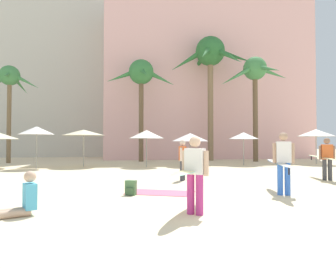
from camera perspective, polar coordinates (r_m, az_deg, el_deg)
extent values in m
plane|color=beige|center=(6.76, 10.72, -14.31)|extent=(120.00, 120.00, 0.00)
cube|color=beige|center=(34.35, 5.79, 8.92)|extent=(19.96, 11.68, 15.46)
cube|color=beige|center=(41.60, -18.77, 19.47)|extent=(14.59, 9.09, 32.71)
cylinder|color=#896B4C|center=(26.50, 7.85, 5.31)|extent=(0.47, 0.47, 9.31)
sphere|color=#2D6B33|center=(27.44, 7.81, 15.00)|extent=(2.48, 2.48, 2.48)
cone|color=#2D6B33|center=(27.91, 12.19, 13.86)|extent=(3.19, 0.70, 1.35)
cone|color=#2D6B33|center=(29.24, 9.11, 12.93)|extent=(2.24, 2.90, 1.53)
cone|color=#2D6B33|center=(28.78, 5.47, 12.53)|extent=(1.49, 2.98, 2.09)
cone|color=#2D6B33|center=(27.07, 3.58, 13.43)|extent=(3.01, 1.06, 2.10)
cone|color=#2D6B33|center=(25.34, 6.98, 14.74)|extent=(1.87, 2.96, 1.91)
cone|color=#2D6B33|center=(25.96, 11.06, 14.11)|extent=(1.95, 2.84, 2.10)
cylinder|color=brown|center=(25.83, -27.29, 2.55)|extent=(0.31, 0.31, 6.53)
sphere|color=#428447|center=(26.25, -27.20, 9.67)|extent=(1.48, 1.48, 1.48)
cone|color=#428447|center=(25.64, -24.64, 8.83)|extent=(1.97, 0.59, 1.24)
cone|color=#428447|center=(27.13, -25.59, 8.17)|extent=(0.95, 1.91, 1.32)
cone|color=#428447|center=(24.89, -27.68, 9.68)|extent=(0.67, 2.07, 0.83)
cylinder|color=brown|center=(24.87, -4.98, 3.32)|extent=(0.38, 0.38, 7.21)
sphere|color=#387A3D|center=(25.43, -4.96, 11.44)|extent=(2.00, 2.00, 2.00)
cone|color=#387A3D|center=(25.22, -1.36, 10.30)|extent=(2.38, 0.82, 1.46)
cone|color=#387A3D|center=(26.96, -5.45, 9.96)|extent=(0.60, 2.44, 1.09)
cone|color=#387A3D|center=(25.28, -8.68, 10.51)|extent=(2.39, 0.44, 1.29)
cone|color=#387A3D|center=(23.78, -4.40, 11.31)|extent=(0.61, 2.42, 1.25)
cylinder|color=brown|center=(25.78, 15.82, 3.52)|extent=(0.39, 0.39, 7.49)
sphere|color=#428447|center=(26.37, 15.76, 11.65)|extent=(1.87, 1.87, 1.87)
cone|color=#428447|center=(27.16, 18.88, 10.58)|extent=(2.55, 0.63, 1.05)
cone|color=#428447|center=(27.84, 15.60, 9.88)|extent=(1.30, 2.43, 1.38)
cone|color=#428447|center=(26.40, 12.27, 10.36)|extent=(2.32, 1.52, 1.49)
cone|color=#428447|center=(25.03, 13.58, 10.93)|extent=(2.30, 1.50, 1.57)
cone|color=#428447|center=(25.02, 18.10, 11.46)|extent=(0.94, 2.54, 1.18)
cylinder|color=gray|center=(19.35, -23.12, -2.23)|extent=(0.06, 0.06, 2.44)
cone|color=white|center=(19.36, -23.09, 0.69)|extent=(2.01, 2.01, 0.46)
cylinder|color=gray|center=(21.29, 13.79, -2.57)|extent=(0.06, 0.06, 2.20)
cone|color=white|center=(21.29, 13.77, -0.21)|extent=(2.00, 2.00, 0.45)
cylinder|color=gray|center=(19.20, -4.00, -2.59)|extent=(0.06, 0.06, 2.29)
cone|color=white|center=(19.20, -3.99, 0.05)|extent=(2.18, 2.18, 0.52)
cylinder|color=gray|center=(23.79, 25.67, -2.06)|extent=(0.06, 0.06, 2.44)
cone|color=white|center=(23.80, 25.64, 0.29)|extent=(2.50, 2.50, 0.49)
cylinder|color=gray|center=(19.80, 4.10, -2.81)|extent=(0.06, 0.06, 2.11)
cone|color=white|center=(19.80, 4.09, -0.50)|extent=(2.36, 2.36, 0.52)
cylinder|color=gray|center=(20.01, -15.33, -2.45)|extent=(0.06, 0.06, 2.32)
cone|color=beige|center=(20.01, -15.31, 0.36)|extent=(2.63, 2.63, 0.36)
cube|color=#EF6684|center=(9.38, -1.44, -10.68)|extent=(2.21, 1.71, 0.01)
cube|color=#4A7044|center=(9.03, -6.87, -9.73)|extent=(0.35, 0.29, 0.42)
cube|color=#3B5A36|center=(8.93, -7.17, -10.36)|extent=(0.22, 0.14, 0.18)
cylinder|color=#3D3D42|center=(13.93, 27.73, -5.80)|extent=(0.21, 0.21, 0.84)
cylinder|color=#3D3D42|center=(13.88, 26.92, -5.82)|extent=(0.21, 0.21, 0.84)
cube|color=orange|center=(13.87, 27.29, -2.86)|extent=(0.45, 0.36, 0.59)
sphere|color=#936B51|center=(13.86, 27.27, -1.06)|extent=(0.31, 0.31, 0.24)
cylinder|color=#936B51|center=(13.93, 28.30, -2.98)|extent=(0.13, 0.13, 0.56)
cylinder|color=#936B51|center=(13.81, 26.28, -3.02)|extent=(0.13, 0.13, 0.56)
ellipsoid|color=beige|center=(14.12, 26.58, -3.80)|extent=(1.10, 3.11, 0.12)
ellipsoid|color=teal|center=(14.12, 26.58, -3.80)|extent=(1.13, 3.13, 0.10)
cube|color=black|center=(15.31, 24.94, -3.95)|extent=(0.04, 0.10, 0.18)
cylinder|color=blue|center=(9.52, 19.99, -7.69)|extent=(0.21, 0.21, 0.93)
cylinder|color=blue|center=(9.54, 21.19, -7.66)|extent=(0.21, 0.21, 0.93)
cube|color=white|center=(9.48, 20.55, -3.06)|extent=(0.45, 0.35, 0.61)
sphere|color=tan|center=(9.47, 20.52, -0.37)|extent=(0.31, 0.31, 0.24)
cylinder|color=tan|center=(9.45, 19.05, -3.28)|extent=(0.13, 0.13, 0.58)
cylinder|color=tan|center=(9.51, 22.05, -3.24)|extent=(0.13, 0.13, 0.58)
ellipsoid|color=white|center=(9.75, 19.70, -4.96)|extent=(1.07, 2.87, 0.12)
ellipsoid|color=#245E95|center=(9.75, 19.70, -4.96)|extent=(1.09, 2.89, 0.09)
cube|color=black|center=(8.64, 21.42, -6.35)|extent=(0.04, 0.10, 0.18)
cylinder|color=#B7337F|center=(6.56, 5.84, -10.99)|extent=(0.22, 0.22, 0.84)
cylinder|color=#B7337F|center=(6.63, 4.21, -10.89)|extent=(0.22, 0.22, 0.84)
cube|color=white|center=(6.52, 5.01, -4.93)|extent=(0.45, 0.42, 0.54)
sphere|color=#D1A889|center=(6.51, 5.00, -1.32)|extent=(0.34, 0.34, 0.24)
cylinder|color=#D1A889|center=(6.43, 7.07, -5.30)|extent=(0.14, 0.14, 0.52)
cylinder|color=#D1A889|center=(6.62, 3.00, -5.20)|extent=(0.14, 0.14, 0.52)
ellipsoid|color=beige|center=(6.82, 4.40, -6.56)|extent=(1.64, 2.58, 0.07)
ellipsoid|color=#28CFCF|center=(6.82, 4.40, -6.56)|extent=(1.67, 2.60, 0.04)
cube|color=black|center=(7.89, 6.55, -6.67)|extent=(0.06, 0.10, 0.18)
cylinder|color=#D1A889|center=(7.05, -27.31, -12.96)|extent=(0.79, 0.49, 0.16)
cylinder|color=#D1A889|center=(7.25, -27.53, -12.65)|extent=(0.79, 0.49, 0.16)
cube|color=#4CB2DB|center=(7.16, -24.16, -10.34)|extent=(0.37, 0.46, 0.53)
sphere|color=#D1A889|center=(7.11, -24.12, -7.10)|extent=(0.32, 0.32, 0.24)
cylinder|color=#3D3D42|center=(12.46, 2.82, -6.59)|extent=(0.21, 0.21, 0.80)
cylinder|color=#3D3D42|center=(12.26, 2.60, -6.67)|extent=(0.21, 0.21, 0.80)
cube|color=orange|center=(12.32, 2.71, -3.48)|extent=(0.37, 0.46, 0.56)
sphere|color=beige|center=(12.31, 2.70, -1.53)|extent=(0.32, 0.32, 0.24)
cylinder|color=beige|center=(12.56, 2.97, -3.60)|extent=(0.13, 0.13, 0.53)
cylinder|color=beige|center=(12.08, 2.43, -3.69)|extent=(0.13, 0.13, 0.53)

